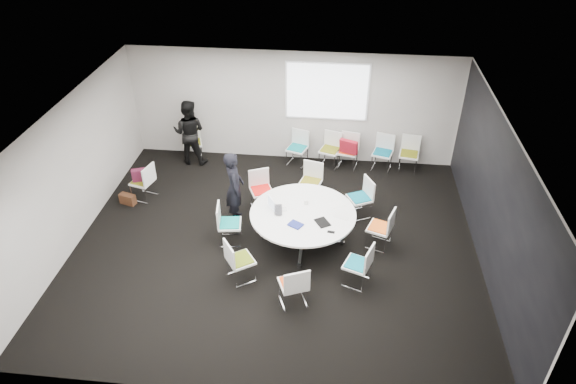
# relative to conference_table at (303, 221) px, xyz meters

# --- Properties ---
(room_shell) EXTENTS (8.08, 7.08, 2.88)m
(room_shell) POSITION_rel_conference_table_xyz_m (-0.43, -0.11, 0.88)
(room_shell) COLOR black
(room_shell) RESTS_ON ground
(conference_table) EXTENTS (2.08, 2.08, 0.73)m
(conference_table) POSITION_rel_conference_table_xyz_m (0.00, 0.00, 0.00)
(conference_table) COLOR silver
(conference_table) RESTS_ON ground
(projection_screen) EXTENTS (1.90, 0.03, 1.35)m
(projection_screen) POSITION_rel_conference_table_xyz_m (0.27, 3.35, 1.33)
(projection_screen) COLOR white
(projection_screen) RESTS_ON room_shell
(chair_ring_a) EXTENTS (0.58, 0.59, 0.88)m
(chair_ring_a) POSITION_rel_conference_table_xyz_m (1.53, 0.05, -0.25)
(chair_ring_a) COLOR silver
(chair_ring_a) RESTS_ON ground
(chair_ring_b) EXTENTS (0.61, 0.61, 0.88)m
(chair_ring_b) POSITION_rel_conference_table_xyz_m (1.14, 1.04, -0.25)
(chair_ring_b) COLOR silver
(chair_ring_b) RESTS_ON ground
(chair_ring_c) EXTENTS (0.56, 0.55, 0.88)m
(chair_ring_c) POSITION_rel_conference_table_xyz_m (0.05, 1.54, -0.25)
(chair_ring_c) COLOR silver
(chair_ring_c) RESTS_ON ground
(chair_ring_d) EXTENTS (0.60, 0.60, 0.88)m
(chair_ring_d) POSITION_rel_conference_table_xyz_m (-1.00, 1.10, -0.25)
(chair_ring_d) COLOR silver
(chair_ring_d) RESTS_ON ground
(chair_ring_e) EXTENTS (0.51, 0.52, 0.88)m
(chair_ring_e) POSITION_rel_conference_table_xyz_m (-1.46, -0.14, -0.25)
(chair_ring_e) COLOR silver
(chair_ring_e) RESTS_ON ground
(chair_ring_f) EXTENTS (0.63, 0.63, 0.88)m
(chair_ring_f) POSITION_rel_conference_table_xyz_m (-1.05, -1.19, -0.25)
(chair_ring_f) COLOR silver
(chair_ring_f) RESTS_ON ground
(chair_ring_g) EXTENTS (0.60, 0.59, 0.88)m
(chair_ring_g) POSITION_rel_conference_table_xyz_m (-0.02, -1.70, -0.25)
(chair_ring_g) COLOR silver
(chair_ring_g) RESTS_ON ground
(chair_ring_h) EXTENTS (0.58, 0.59, 0.88)m
(chair_ring_h) POSITION_rel_conference_table_xyz_m (1.09, -1.08, -0.25)
(chair_ring_h) COLOR silver
(chair_ring_h) RESTS_ON ground
(chair_back_a) EXTENTS (0.58, 0.57, 0.88)m
(chair_back_a) POSITION_rel_conference_table_xyz_m (-0.39, 3.05, -0.25)
(chair_back_a) COLOR silver
(chair_back_a) RESTS_ON ground
(chair_back_b) EXTENTS (0.58, 0.57, 0.88)m
(chair_back_b) POSITION_rel_conference_table_xyz_m (0.42, 3.05, -0.25)
(chair_back_b) COLOR silver
(chair_back_b) RESTS_ON ground
(chair_back_c) EXTENTS (0.54, 0.54, 0.88)m
(chair_back_c) POSITION_rel_conference_table_xyz_m (0.87, 3.04, -0.25)
(chair_back_c) COLOR silver
(chair_back_c) RESTS_ON ground
(chair_back_d) EXTENTS (0.56, 0.56, 0.88)m
(chair_back_d) POSITION_rel_conference_table_xyz_m (1.71, 3.05, -0.25)
(chair_back_d) COLOR silver
(chair_back_d) RESTS_ON ground
(chair_back_e) EXTENTS (0.53, 0.52, 0.88)m
(chair_back_e) POSITION_rel_conference_table_xyz_m (2.35, 3.05, -0.25)
(chair_back_e) COLOR silver
(chair_back_e) RESTS_ON ground
(chair_spare_left) EXTENTS (0.55, 0.56, 0.88)m
(chair_spare_left) POSITION_rel_conference_table_xyz_m (-3.69, 1.17, -0.25)
(chair_spare_left) COLOR silver
(chair_spare_left) RESTS_ON ground
(chair_person_back) EXTENTS (0.58, 0.57, 0.88)m
(chair_person_back) POSITION_rel_conference_table_xyz_m (-3.06, 3.05, -0.25)
(chair_person_back) COLOR silver
(chair_person_back) RESTS_ON ground
(person_main) EXTENTS (0.53, 0.67, 1.63)m
(person_main) POSITION_rel_conference_table_xyz_m (-1.48, 0.61, 0.29)
(person_main) COLOR black
(person_main) RESTS_ON ground
(person_back) EXTENTS (0.83, 0.65, 1.67)m
(person_back) POSITION_rel_conference_table_xyz_m (-3.05, 2.89, 0.31)
(person_back) COLOR black
(person_back) RESTS_ON ground
(laptop) EXTENTS (0.28, 0.39, 0.03)m
(laptop) POSITION_rel_conference_table_xyz_m (-0.44, 0.02, 0.22)
(laptop) COLOR #333338
(laptop) RESTS_ON conference_table
(laptop_lid) EXTENTS (0.17, 0.27, 0.22)m
(laptop_lid) POSITION_rel_conference_table_xyz_m (-0.64, 0.08, 0.34)
(laptop_lid) COLOR silver
(laptop_lid) RESTS_ON conference_table
(notebook_black) EXTENTS (0.34, 0.37, 0.02)m
(notebook_black) POSITION_rel_conference_table_xyz_m (0.40, -0.29, 0.22)
(notebook_black) COLOR black
(notebook_black) RESTS_ON conference_table
(tablet_folio) EXTENTS (0.33, 0.30, 0.03)m
(tablet_folio) POSITION_rel_conference_table_xyz_m (-0.11, -0.41, 0.22)
(tablet_folio) COLOR navy
(tablet_folio) RESTS_ON conference_table
(papers_right) EXTENTS (0.36, 0.33, 0.00)m
(papers_right) POSITION_rel_conference_table_xyz_m (0.65, 0.35, 0.21)
(papers_right) COLOR white
(papers_right) RESTS_ON conference_table
(papers_front) EXTENTS (0.36, 0.31, 0.00)m
(papers_front) POSITION_rel_conference_table_xyz_m (0.76, -0.02, 0.21)
(papers_front) COLOR silver
(papers_front) RESTS_ON conference_table
(cup) EXTENTS (0.08, 0.08, 0.09)m
(cup) POSITION_rel_conference_table_xyz_m (0.04, 0.30, 0.25)
(cup) COLOR white
(cup) RESTS_ON conference_table
(phone) EXTENTS (0.15, 0.09, 0.01)m
(phone) POSITION_rel_conference_table_xyz_m (0.57, -0.56, 0.21)
(phone) COLOR black
(phone) RESTS_ON conference_table
(maroon_bag) EXTENTS (0.42, 0.27, 0.28)m
(maroon_bag) POSITION_rel_conference_table_xyz_m (-3.71, 1.18, 0.10)
(maroon_bag) COLOR #58172F
(maroon_bag) RESTS_ON chair_spare_left
(brown_bag) EXTENTS (0.39, 0.26, 0.24)m
(brown_bag) POSITION_rel_conference_table_xyz_m (-4.01, 0.91, -0.40)
(brown_bag) COLOR #432615
(brown_bag) RESTS_ON ground
(red_jacket) EXTENTS (0.47, 0.32, 0.36)m
(red_jacket) POSITION_rel_conference_table_xyz_m (0.87, 2.82, 0.18)
(red_jacket) COLOR maroon
(red_jacket) RESTS_ON chair_back_c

